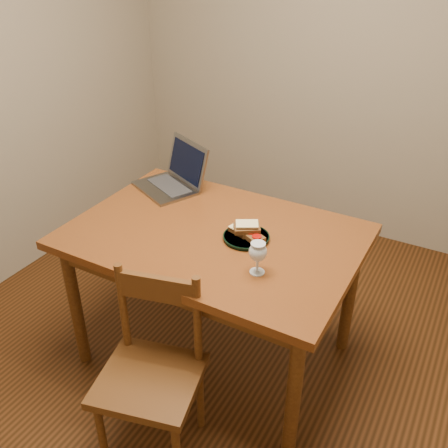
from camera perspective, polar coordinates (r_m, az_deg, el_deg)
The scene contains 10 objects.
floor at distance 2.69m, azimuth 1.01°, elevation -15.54°, with size 3.20×3.20×0.02m, color black.
back_wall at distance 3.43m, azimuth 14.88°, elevation 19.11°, with size 3.20×0.02×2.60m, color gray.
table at distance 2.31m, azimuth -1.13°, elevation -2.81°, with size 1.30×0.90×0.74m.
chair at distance 2.05m, azimuth -8.39°, elevation -15.79°, with size 0.47×0.45×0.42m.
plate at distance 2.22m, azimuth 2.55°, elevation -1.54°, with size 0.21×0.21×0.02m, color black.
sandwich_cheese at distance 2.23m, azimuth 1.88°, elevation -0.66°, with size 0.10×0.06×0.03m, color #381E0C, non-canonical shape.
sandwich_tomato at distance 2.18m, azimuth 3.38°, elevation -1.38°, with size 0.10×0.06×0.03m, color #381E0C, non-canonical shape.
sandwich_top at distance 2.20m, azimuth 2.64°, elevation -0.37°, with size 0.11×0.07×0.04m, color #381E0C, non-canonical shape.
milk_glass at distance 1.98m, azimuth 3.86°, elevation -3.89°, with size 0.07×0.07×0.14m, color white, non-canonical shape.
laptop at distance 2.67m, azimuth -5.59°, elevation 5.54°, with size 0.42×0.41×0.24m.
Camera 1 is at (0.87, -1.65, 1.93)m, focal length 40.00 mm.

